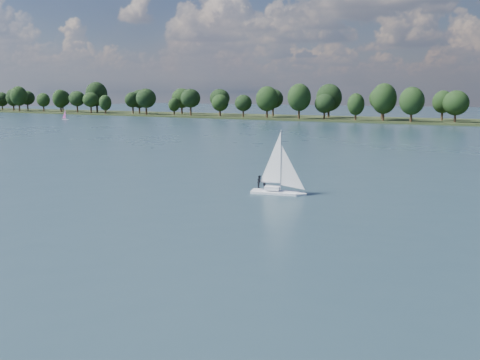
% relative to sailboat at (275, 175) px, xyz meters
% --- Properties ---
extents(ground, '(700.00, 700.00, 0.00)m').
position_rel_sailboat_xyz_m(ground, '(-2.52, 57.13, -2.23)').
color(ground, '#233342').
rests_on(ground, ground).
extents(far_shore, '(660.00, 40.00, 1.50)m').
position_rel_sailboat_xyz_m(far_shore, '(-2.52, 169.13, -2.23)').
color(far_shore, black).
rests_on(far_shore, ground).
extents(sailboat, '(6.27, 2.87, 7.97)m').
position_rel_sailboat_xyz_m(sailboat, '(0.00, 0.00, 0.00)').
color(sailboat, white).
rests_on(sailboat, ground).
extents(dinghy_pink, '(3.13, 2.02, 4.66)m').
position_rel_sailboat_xyz_m(dinghy_pink, '(-156.10, 109.87, -1.13)').
color(dinghy_pink, white).
rests_on(dinghy_pink, ground).
extents(pontoon, '(4.34, 2.83, 0.50)m').
position_rel_sailboat_xyz_m(pontoon, '(-179.66, 154.09, -2.23)').
color(pontoon, slate).
rests_on(pontoon, ground).
extents(treeline, '(562.89, 73.76, 18.81)m').
position_rel_sailboat_xyz_m(treeline, '(-2.71, 165.17, 5.83)').
color(treeline, black).
rests_on(treeline, ground).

